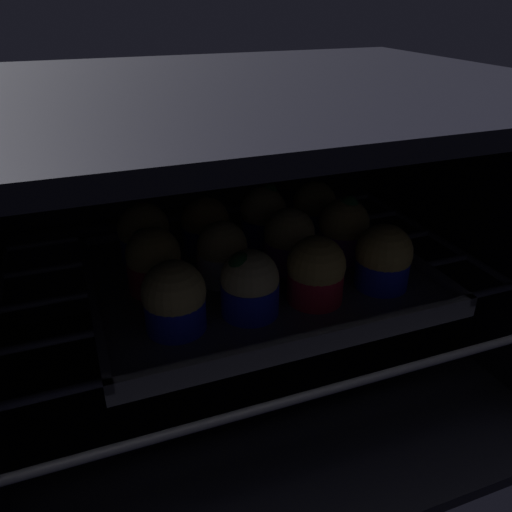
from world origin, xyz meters
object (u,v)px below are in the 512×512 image
at_px(baking_tray, 256,276).
at_px(muffin_row0_col3, 383,258).
at_px(muffin_row1_col1, 222,254).
at_px(muffin_row1_col2, 289,240).
at_px(muffin_row0_col1, 249,285).
at_px(muffin_row2_col2, 263,217).
at_px(muffin_row2_col1, 205,226).
at_px(muffin_row0_col0, 174,299).
at_px(muffin_row2_col3, 314,210).
at_px(muffin_row1_col3, 344,229).
at_px(muffin_row1_col0, 154,261).
at_px(muffin_row0_col2, 316,272).
at_px(muffin_row2_col0, 144,234).

relative_size(baking_tray, muffin_row0_col3, 5.23).
bearing_deg(muffin_row1_col1, muffin_row1_col2, 0.42).
distance_m(muffin_row0_col1, muffin_row2_col2, 0.16).
bearing_deg(muffin_row2_col2, muffin_row0_col1, -116.30).
distance_m(muffin_row0_col1, muffin_row2_col1, 0.15).
bearing_deg(muffin_row1_col1, muffin_row0_col0, -133.36).
xyz_separation_m(muffin_row1_col2, muffin_row2_col2, (-0.00, 0.07, 0.00)).
relative_size(muffin_row2_col2, muffin_row2_col3, 1.07).
xyz_separation_m(muffin_row0_col0, muffin_row2_col3, (0.21, 0.14, 0.00)).
bearing_deg(muffin_row1_col2, muffin_row2_col2, 92.58).
bearing_deg(muffin_row2_col3, muffin_row2_col1, 179.25).
relative_size(muffin_row0_col3, muffin_row2_col1, 1.03).
distance_m(baking_tray, muffin_row1_col3, 0.11).
distance_m(muffin_row0_col1, muffin_row1_col0, 0.11).
bearing_deg(baking_tray, muffin_row1_col0, 178.01).
bearing_deg(muffin_row0_col2, muffin_row1_col2, 86.57).
xyz_separation_m(muffin_row1_col2, muffin_row2_col0, (-0.15, 0.08, 0.00)).
bearing_deg(muffin_row1_col3, muffin_row0_col0, -161.34).
distance_m(muffin_row0_col2, muffin_row1_col3, 0.10).
distance_m(muffin_row0_col2, muffin_row2_col0, 0.21).
distance_m(muffin_row1_col3, muffin_row2_col1, 0.16).
bearing_deg(baking_tray, muffin_row0_col2, -64.81).
distance_m(muffin_row2_col1, muffin_row2_col2, 0.07).
distance_m(muffin_row1_col1, muffin_row2_col2, 0.10).
bearing_deg(baking_tray, muffin_row2_col1, 116.68).
bearing_deg(muffin_row2_col1, baking_tray, -63.32).
bearing_deg(muffin_row2_col0, muffin_row2_col3, -1.25).
bearing_deg(muffin_row1_col3, muffin_row1_col2, 179.61).
height_order(muffin_row0_col0, muffin_row2_col1, muffin_row0_col0).
relative_size(muffin_row0_col1, muffin_row0_col3, 0.97).
relative_size(baking_tray, muffin_row1_col2, 5.19).
bearing_deg(muffin_row1_col3, muffin_row1_col0, 178.88).
xyz_separation_m(baking_tray, muffin_row2_col1, (-0.04, 0.07, 0.04)).
bearing_deg(muffin_row1_col1, muffin_row1_col3, 0.04).
xyz_separation_m(muffin_row0_col2, muffin_row1_col2, (0.00, 0.07, 0.00)).
distance_m(muffin_row0_col3, muffin_row1_col2, 0.10).
height_order(muffin_row2_col0, muffin_row2_col1, muffin_row2_col0).
distance_m(muffin_row0_col3, muffin_row2_col0, 0.27).
distance_m(muffin_row1_col1, muffin_row2_col3, 0.16).
relative_size(muffin_row1_col1, muffin_row1_col3, 0.87).
height_order(muffin_row1_col2, muffin_row2_col0, muffin_row1_col2).
bearing_deg(muffin_row0_col3, muffin_row1_col0, 160.88).
xyz_separation_m(muffin_row0_col1, muffin_row1_col1, (-0.00, 0.07, -0.00)).
bearing_deg(muffin_row1_col0, muffin_row0_col1, -45.34).
relative_size(muffin_row0_col0, muffin_row1_col0, 0.99).
bearing_deg(muffin_row1_col2, muffin_row2_col3, 46.86).
bearing_deg(muffin_row2_col2, muffin_row2_col1, 178.06).
bearing_deg(muffin_row0_col3, muffin_row0_col1, 179.79).
relative_size(muffin_row0_col1, muffin_row1_col3, 0.87).
bearing_deg(muffin_row2_col0, muffin_row2_col2, -2.09).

